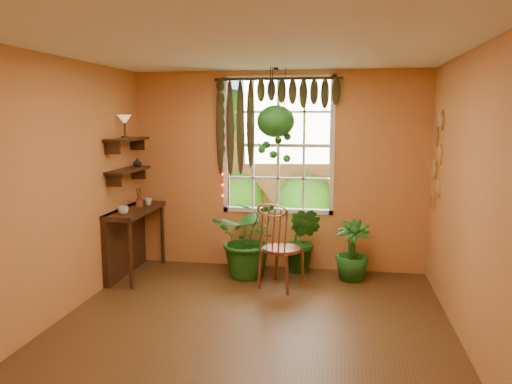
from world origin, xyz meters
TOP-DOWN VIEW (x-y plane):
  - floor at (0.00, 0.00)m, footprint 4.50×4.50m
  - ceiling at (0.00, 0.00)m, footprint 4.50×4.50m
  - wall_back at (0.00, 2.25)m, footprint 4.00×0.00m
  - wall_left at (-2.00, 0.00)m, footprint 0.00×4.50m
  - wall_right at (2.00, 0.00)m, footprint 0.00×4.50m
  - window at (0.00, 2.28)m, footprint 1.52×0.10m
  - valance_vine at (-0.08, 2.16)m, footprint 1.70×0.12m
  - string_lights at (-0.76, 2.19)m, footprint 0.03×0.03m
  - wall_plates at (1.98, 1.79)m, footprint 0.04×0.32m
  - counter_ledge at (-1.91, 1.60)m, footprint 0.40×1.20m
  - shelf_lower at (-1.88, 1.60)m, footprint 0.25×0.90m
  - shelf_upper at (-1.88, 1.60)m, footprint 0.25×0.90m
  - backyard at (0.24, 6.87)m, footprint 14.00×10.00m
  - windsor_chair at (0.14, 1.40)m, footprint 0.61×0.62m
  - potted_plant_left at (-0.29, 1.76)m, footprint 0.99×0.87m
  - potted_plant_mid at (0.36, 2.05)m, footprint 0.61×0.55m
  - potted_plant_right at (1.02, 1.85)m, footprint 0.47×0.47m
  - hanging_basket at (0.02, 1.88)m, footprint 0.48×0.48m
  - cup_a at (-1.78, 1.19)m, footprint 0.16×0.16m
  - cup_b at (-1.72, 1.86)m, footprint 0.13×0.13m
  - brush_jar at (-1.80, 1.74)m, footprint 0.09×0.09m
  - shelf_vase at (-1.87, 1.89)m, footprint 0.12×0.12m
  - tiffany_lamp at (-1.86, 1.51)m, footprint 0.18×0.18m

SIDE VIEW (x-z plane):
  - floor at x=0.00m, z-range 0.00..0.00m
  - windsor_chair at x=0.14m, z-range -0.26..0.97m
  - potted_plant_right at x=1.02m, z-range 0.00..0.77m
  - potted_plant_mid at x=0.36m, z-range 0.00..0.90m
  - potted_plant_left at x=-0.29m, z-range 0.00..1.04m
  - counter_ledge at x=-1.91m, z-range 0.10..1.00m
  - cup_b at x=-1.72m, z-range 0.90..0.99m
  - cup_a at x=-1.78m, z-range 0.90..1.00m
  - brush_jar at x=-1.80m, z-range 0.87..1.18m
  - backyard at x=0.24m, z-range -4.72..7.28m
  - wall_back at x=0.00m, z-range -0.65..3.35m
  - wall_left at x=-2.00m, z-range -0.90..3.60m
  - wall_right at x=2.00m, z-range -0.90..3.60m
  - shelf_lower at x=-1.88m, z-range 1.38..1.42m
  - shelf_vase at x=-1.87m, z-range 1.42..1.54m
  - wall_plates at x=1.98m, z-range 1.00..2.10m
  - window at x=0.00m, z-range 0.77..2.63m
  - string_lights at x=-0.76m, z-range 0.98..2.52m
  - shelf_upper at x=-1.88m, z-range 1.78..1.82m
  - hanging_basket at x=0.02m, z-range 1.38..2.59m
  - tiffany_lamp at x=-1.86m, z-range 1.89..2.18m
  - valance_vine at x=-0.08m, z-range 1.73..2.83m
  - ceiling at x=0.00m, z-range 2.70..2.70m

